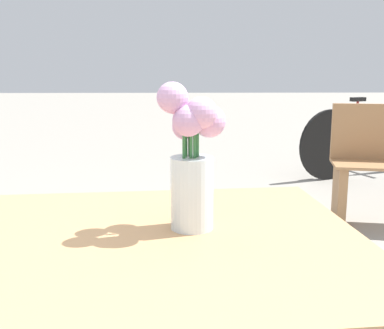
# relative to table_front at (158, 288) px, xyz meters

# --- Properties ---
(table_front) EXTENTS (0.94, 0.85, 0.76)m
(table_front) POSITION_rel_table_front_xyz_m (0.00, 0.00, 0.00)
(table_front) COLOR tan
(table_front) RESTS_ON ground_plane
(flower_vase) EXTENTS (0.15, 0.14, 0.32)m
(flower_vase) POSITION_rel_table_front_xyz_m (0.08, 0.05, 0.27)
(flower_vase) COLOR silver
(flower_vase) RESTS_ON table_front
(bicycle) EXTENTS (1.60, 0.74, 0.81)m
(bicycle) POSITION_rel_table_front_xyz_m (1.99, 3.90, -0.28)
(bicycle) COLOR black
(bicycle) RESTS_ON ground_plane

